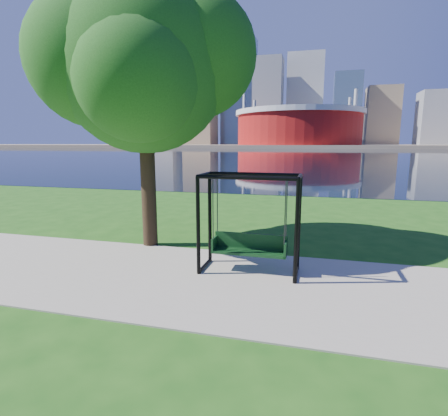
% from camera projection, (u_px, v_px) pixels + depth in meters
% --- Properties ---
extents(ground, '(900.00, 900.00, 0.00)m').
position_uv_depth(ground, '(220.00, 273.00, 7.67)').
color(ground, '#1E5114').
rests_on(ground, ground).
extents(path, '(120.00, 4.00, 0.03)m').
position_uv_depth(path, '(214.00, 281.00, 7.19)').
color(path, '#9E937F').
rests_on(path, ground).
extents(river, '(900.00, 180.00, 0.02)m').
position_uv_depth(river, '(309.00, 153.00, 104.74)').
color(river, black).
rests_on(river, ground).
extents(far_bank, '(900.00, 228.00, 2.00)m').
position_uv_depth(far_bank, '(314.00, 146.00, 298.70)').
color(far_bank, '#937F60').
rests_on(far_bank, ground).
extents(stadium, '(83.00, 83.00, 32.00)m').
position_uv_depth(stadium, '(298.00, 126.00, 231.21)').
color(stadium, maroon).
rests_on(stadium, far_bank).
extents(skyline, '(392.00, 66.00, 96.50)m').
position_uv_depth(skyline, '(311.00, 105.00, 306.17)').
color(skyline, gray).
rests_on(skyline, far_bank).
extents(swing, '(2.13, 0.93, 2.18)m').
position_uv_depth(swing, '(250.00, 226.00, 7.53)').
color(swing, black).
rests_on(swing, ground).
extents(park_tree, '(5.62, 5.07, 6.98)m').
position_uv_depth(park_tree, '(143.00, 63.00, 8.96)').
color(park_tree, black).
rests_on(park_tree, ground).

